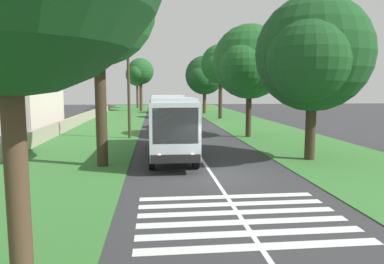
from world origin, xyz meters
The scene contains 18 objects.
ground centered at (0.00, 0.00, 0.00)m, with size 160.00×160.00×0.00m, color #333335.
grass_verge_left centered at (15.00, 8.20, 0.02)m, with size 120.00×8.00×0.04m, color #387533.
grass_verge_right centered at (15.00, -8.20, 0.02)m, with size 120.00×8.00×0.04m, color #387533.
centre_line centered at (15.00, 0.00, 0.00)m, with size 110.00×0.16×0.01m, color silver.
coach_bus centered at (5.94, 1.80, 2.15)m, with size 11.16×2.62×3.73m.
zebra_crossing centered at (-5.35, 0.00, 0.00)m, with size 4.95×6.80×0.01m.
trailing_car_0 centered at (22.53, 1.87, 0.67)m, with size 4.30×1.78×1.43m.
trailing_car_1 centered at (28.02, -1.91, 0.67)m, with size 4.30×1.78×1.43m.
roadside_tree_left_1 centered at (51.37, 5.37, 7.18)m, with size 5.90×4.83×9.74m.
roadside_tree_left_2 centered at (3.16, 5.81, 8.22)m, with size 7.52×6.04×11.41m.
roadside_tree_left_3 centered at (61.39, 6.51, 7.02)m, with size 5.58×4.87×9.56m.
roadside_tree_right_0 centered at (14.03, -5.19, 6.29)m, with size 7.67×6.31×9.59m.
roadside_tree_right_1 centered at (43.58, -5.47, 6.27)m, with size 7.30×6.48×9.62m.
roadside_tree_right_2 centered at (33.20, -6.26, 7.38)m, with size 6.67×5.48×10.26m.
roadside_tree_right_3 centered at (3.53, -6.15, 6.04)m, with size 7.73×6.64×9.49m.
utility_pole centered at (14.06, 4.92, 4.17)m, with size 0.24×1.40×7.98m.
roadside_wall centered at (20.00, 11.60, 0.60)m, with size 70.00×0.40×1.12m, color #9E937F.
roadside_building centered at (22.78, 18.00, 3.50)m, with size 12.57×8.95×6.92m.
Camera 1 is at (-16.54, 2.78, 4.22)m, focal length 33.58 mm.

